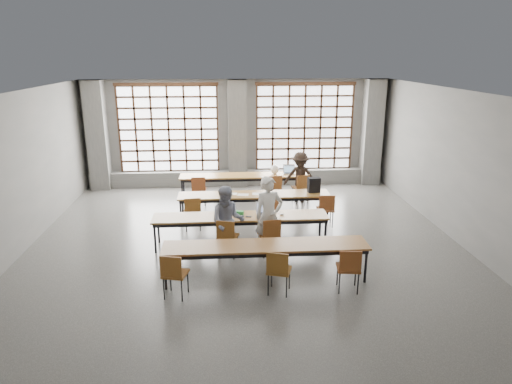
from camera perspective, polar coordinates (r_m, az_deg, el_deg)
The scene contains 41 objects.
floor at distance 10.55m, azimuth -1.24°, elevation -7.03°, with size 11.00×11.00×0.00m, color #4C4C4A.
ceiling at distance 9.68m, azimuth -1.38°, elevation 12.27°, with size 11.00×11.00×0.00m, color silver.
wall_back at distance 15.35m, azimuth -2.36°, elevation 7.42°, with size 10.00×10.00×0.00m, color #5C5C59.
wall_front at distance 4.87m, azimuth 2.09°, elevation -14.46°, with size 10.00×10.00×0.00m, color #5C5C59.
wall_left at distance 10.94m, azimuth -28.47°, elevation 1.45°, with size 11.00×11.00×0.00m, color #5C5C59.
wall_right at distance 11.37m, azimuth 24.78°, elevation 2.46°, with size 11.00×11.00×0.00m, color #5C5C59.
column_left at distance 15.60m, azimuth -19.20°, elevation 6.64°, with size 0.60×0.55×3.50m, color #585855.
column_mid at distance 15.08m, azimuth -2.32°, elevation 7.24°, with size 0.60×0.55×3.50m, color #585855.
column_right at distance 15.87m, azimuth 14.28°, elevation 7.22°, with size 0.60×0.55×3.50m, color #585855.
window_left at distance 15.35m, azimuth -10.86°, elevation 7.69°, with size 3.32×0.12×3.00m.
window_right at distance 15.48m, azimuth 6.08°, elevation 7.98°, with size 3.32×0.12×3.00m.
sill_ledge at distance 15.48m, azimuth -2.27°, elevation 1.81°, with size 9.80×0.35×0.50m, color #585855.
desk_row_a at distance 13.96m, azimuth -1.31°, elevation 1.90°, with size 4.00×0.70×0.73m.
desk_row_b at distance 12.06m, azimuth -0.23°, elevation -0.54°, with size 4.00×0.70×0.73m.
desk_row_c at distance 10.47m, azimuth -1.94°, elevation -3.31°, with size 4.00×0.70×0.73m.
desk_row_d at distance 8.94m, azimuth 1.22°, elevation -6.98°, with size 4.00×0.70×0.73m.
chair_back_left at distance 13.40m, azimuth -7.16°, elevation 0.55°, with size 0.42×0.43×0.88m.
chair_back_mid at distance 13.46m, azimuth 2.29°, elevation 0.74°, with size 0.48×0.48×0.88m.
chair_back_right at distance 13.57m, azimuth 5.68°, elevation 0.81°, with size 0.51×0.52×0.88m.
chair_mid_left at distance 11.51m, azimuth -7.94°, elevation -2.25°, with size 0.47×0.47×0.88m.
chair_mid_centre at distance 11.54m, azimuth 1.91°, elevation -2.04°, with size 0.48×0.49×0.88m.
chair_mid_right at distance 11.77m, azimuth 8.74°, elevation -1.85°, with size 0.45×0.45×0.88m.
chair_front_left at distance 9.93m, azimuth -3.65°, elevation -5.30°, with size 0.52×0.52×0.88m.
chair_front_right at distance 9.97m, azimuth 1.78°, elevation -5.16°, with size 0.50×0.50×0.88m.
chair_near_left at distance 8.44m, azimuth -10.26°, elevation -9.74°, with size 0.51×0.51×0.88m.
chair_near_mid at distance 8.44m, azimuth 2.82°, elevation -9.45°, with size 0.52×0.53×0.88m.
chair_near_right at distance 8.69m, azimuth 11.56°, elevation -9.01°, with size 0.47×0.48×0.88m.
student_male at distance 9.96m, azimuth 1.62°, elevation -3.03°, with size 0.65×0.42×1.77m, color silver.
student_female at distance 9.95m, azimuth -3.56°, elevation -3.69°, with size 0.76×0.60×1.57m, color #19254D.
student_back at distance 13.63m, azimuth 5.54°, elevation 1.86°, with size 0.98×0.56×1.52m, color black.
laptop_front at distance 10.56m, azimuth 1.01°, elevation -2.39°, with size 0.36×0.31×0.26m.
laptop_back at distance 14.16m, azimuth 4.15°, elevation 2.61°, with size 0.38×0.33×0.26m.
mouse at distance 10.50m, azimuth 3.25°, elevation -2.78°, with size 0.10×0.06×0.04m, color white.
green_box at distance 10.51m, azimuth -2.23°, elevation -2.60°, with size 0.25×0.09×0.09m, color green.
phone at distance 10.36m, azimuth -0.92°, elevation -3.10°, with size 0.13×0.06×0.01m, color black.
paper_sheet_a at distance 12.07m, azimuth -3.09°, elevation -0.23°, with size 0.30×0.21×0.00m, color white.
paper_sheet_b at distance 11.98m, azimuth -1.64°, elevation -0.34°, with size 0.30×0.21×0.00m, color silver.
paper_sheet_c at distance 12.05m, azimuth 0.25°, elevation -0.23°, with size 0.30×0.21×0.00m, color silver.
backpack at distance 12.24m, azimuth 7.25°, elevation 0.89°, with size 0.32×0.20×0.40m, color black.
plastic_bag at distance 14.03m, azimuth 2.36°, elevation 2.84°, with size 0.26×0.21×0.29m, color white.
red_pouch at distance 8.52m, azimuth -10.06°, elevation -9.72°, with size 0.20×0.08×0.06m, color red.
Camera 1 is at (-0.47, -9.63, 4.29)m, focal length 32.00 mm.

